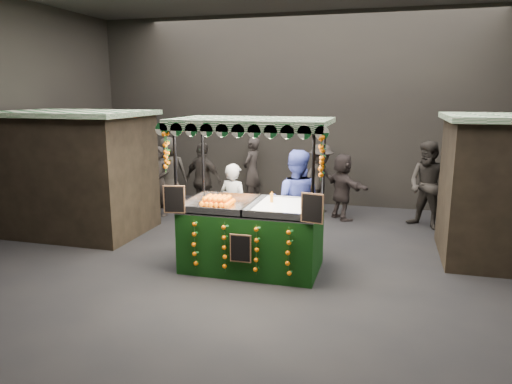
# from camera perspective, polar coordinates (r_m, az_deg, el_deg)

# --- Properties ---
(ground) EXTENTS (12.00, 12.00, 0.00)m
(ground) POSITION_cam_1_polar(r_m,az_deg,el_deg) (8.36, 1.07, -8.94)
(ground) COLOR black
(ground) RESTS_ON ground
(market_hall) EXTENTS (12.10, 10.10, 5.05)m
(market_hall) POSITION_cam_1_polar(r_m,az_deg,el_deg) (7.82, 1.17, 14.90)
(market_hall) COLOR black
(market_hall) RESTS_ON ground
(neighbour_stall_left) EXTENTS (3.00, 2.20, 2.60)m
(neighbour_stall_left) POSITION_cam_1_polar(r_m,az_deg,el_deg) (10.79, -20.74, 2.26)
(neighbour_stall_left) COLOR black
(neighbour_stall_left) RESTS_ON ground
(juice_stall) EXTENTS (2.65, 1.56, 2.57)m
(juice_stall) POSITION_cam_1_polar(r_m,az_deg,el_deg) (7.99, -0.46, -3.92)
(juice_stall) COLOR black
(juice_stall) RESTS_ON ground
(vendor_grey) EXTENTS (0.70, 0.56, 1.67)m
(vendor_grey) POSITION_cam_1_polar(r_m,az_deg,el_deg) (9.09, -2.71, -1.72)
(vendor_grey) COLOR gray
(vendor_grey) RESTS_ON ground
(vendor_blue) EXTENTS (0.99, 0.79, 1.97)m
(vendor_blue) POSITION_cam_1_polar(r_m,az_deg,el_deg) (8.74, 4.79, -1.30)
(vendor_blue) COLOR navy
(vendor_blue) RESTS_ON ground
(shopper_0) EXTENTS (0.68, 0.51, 1.70)m
(shopper_0) POSITION_cam_1_polar(r_m,az_deg,el_deg) (11.75, -11.64, 1.26)
(shopper_0) COLOR black
(shopper_0) RESTS_ON ground
(shopper_1) EXTENTS (1.19, 1.14, 1.94)m
(shopper_1) POSITION_cam_1_polar(r_m,az_deg,el_deg) (11.09, 20.10, 0.78)
(shopper_1) COLOR #2A2622
(shopper_1) RESTS_ON ground
(shopper_2) EXTENTS (1.15, 0.76, 1.82)m
(shopper_2) POSITION_cam_1_polar(r_m,az_deg,el_deg) (11.42, -6.36, 1.43)
(shopper_2) COLOR black
(shopper_2) RESTS_ON ground
(shopper_3) EXTENTS (1.17, 1.29, 1.74)m
(shopper_3) POSITION_cam_1_polar(r_m,az_deg,el_deg) (11.91, 7.79, 1.63)
(shopper_3) COLOR #2D2724
(shopper_3) RESTS_ON ground
(shopper_4) EXTENTS (1.05, 0.86, 1.86)m
(shopper_4) POSITION_cam_1_polar(r_m,az_deg,el_deg) (12.54, -10.43, 2.35)
(shopper_4) COLOR #2D2824
(shopper_4) RESTS_ON ground
(shopper_5) EXTENTS (1.30, 1.42, 1.58)m
(shopper_5) POSITION_cam_1_polar(r_m,az_deg,el_deg) (11.36, 10.40, 0.63)
(shopper_5) COLOR #2B2323
(shopper_5) RESTS_ON ground
(shopper_6) EXTENTS (0.57, 0.74, 1.80)m
(shopper_6) POSITION_cam_1_polar(r_m,az_deg,el_deg) (12.74, -0.50, 2.56)
(shopper_6) COLOR #2E2826
(shopper_6) RESTS_ON ground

